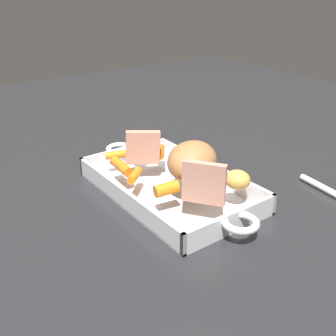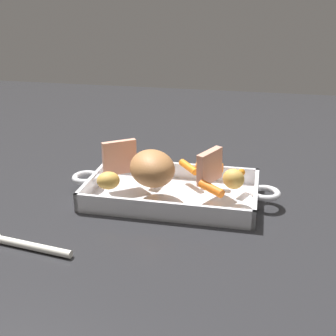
{
  "view_description": "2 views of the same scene",
  "coord_description": "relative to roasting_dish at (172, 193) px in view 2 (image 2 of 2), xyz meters",
  "views": [
    {
      "loc": [
        -0.61,
        0.46,
        0.42
      ],
      "look_at": [
        -0.0,
        0.01,
        0.06
      ],
      "focal_mm": 44.16,
      "sensor_mm": 36.0,
      "label": 1
    },
    {
      "loc": [
        0.18,
        -0.9,
        0.45
      ],
      "look_at": [
        -0.02,
        0.03,
        0.06
      ],
      "focal_mm": 47.99,
      "sensor_mm": 36.0,
      "label": 2
    }
  ],
  "objects": [
    {
      "name": "ground_plane",
      "position": [
        0.0,
        0.0,
        -0.01
      ],
      "size": [
        2.3,
        2.3,
        0.0
      ],
      "primitive_type": "plane",
      "color": "#232326"
    },
    {
      "name": "baby_carrot_long",
      "position": [
        -0.06,
        0.05,
        0.04
      ],
      "size": [
        0.03,
        0.05,
        0.03
      ],
      "primitive_type": "cylinder",
      "rotation": [
        1.63,
        0.0,
        2.95
      ],
      "color": "orange",
      "rests_on": "roasting_dish"
    },
    {
      "name": "roasting_dish",
      "position": [
        0.0,
        0.0,
        0.0
      ],
      "size": [
        0.48,
        0.23,
        0.04
      ],
      "color": "silver",
      "rests_on": "ground_plane"
    },
    {
      "name": "pork_roast",
      "position": [
        -0.04,
        -0.03,
        0.07
      ],
      "size": [
        0.14,
        0.15,
        0.08
      ],
      "primitive_type": "ellipsoid",
      "rotation": [
        0.0,
        0.0,
        5.24
      ],
      "color": "#AB7141",
      "rests_on": "roasting_dish"
    },
    {
      "name": "baby_carrot_center_left",
      "position": [
        0.03,
        0.07,
        0.04
      ],
      "size": [
        0.05,
        0.06,
        0.02
      ],
      "primitive_type": "cylinder",
      "rotation": [
        1.49,
        0.0,
        3.9
      ],
      "color": "orange",
      "rests_on": "roasting_dish"
    },
    {
      "name": "baby_carrot_center_right",
      "position": [
        0.07,
        0.07,
        0.04
      ],
      "size": [
        0.07,
        0.02,
        0.02
      ],
      "primitive_type": "cylinder",
      "rotation": [
        1.51,
        0.0,
        1.52
      ],
      "color": "orange",
      "rests_on": "roasting_dish"
    },
    {
      "name": "roast_slice_outer",
      "position": [
        0.08,
        0.01,
        0.07
      ],
      "size": [
        0.05,
        0.07,
        0.08
      ],
      "primitive_type": "cube",
      "rotation": [
        0.05,
        0.0,
        5.78
      ],
      "color": "tan",
      "rests_on": "roasting_dish"
    },
    {
      "name": "baby_carrot_northeast",
      "position": [
        0.14,
        0.05,
        0.04
      ],
      "size": [
        0.04,
        0.05,
        0.02
      ],
      "primitive_type": "cylinder",
      "rotation": [
        1.5,
        0.0,
        5.84
      ],
      "color": "orange",
      "rests_on": "roasting_dish"
    },
    {
      "name": "potato_golden_small",
      "position": [
        0.14,
        -0.01,
        0.05
      ],
      "size": [
        0.06,
        0.06,
        0.04
      ],
      "primitive_type": "ellipsoid",
      "rotation": [
        0.0,
        0.0,
        2.55
      ],
      "color": "gold",
      "rests_on": "roasting_dish"
    },
    {
      "name": "potato_corner",
      "position": [
        -0.13,
        -0.07,
        0.05
      ],
      "size": [
        0.06,
        0.06,
        0.04
      ],
      "primitive_type": "ellipsoid",
      "rotation": [
        0.0,
        0.0,
        5.22
      ],
      "color": "gold",
      "rests_on": "roasting_dish"
    },
    {
      "name": "serving_spoon",
      "position": [
        -0.26,
        -0.26,
        -0.01
      ],
      "size": [
        0.22,
        0.06,
        0.01
      ],
      "rotation": [
        0.0,
        0.0,
        3.0
      ],
      "color": "white",
      "rests_on": "ground_plane"
    },
    {
      "name": "baby_carrot_northwest",
      "position": [
        0.09,
        -0.04,
        0.04
      ],
      "size": [
        0.06,
        0.05,
        0.02
      ],
      "primitive_type": "cylinder",
      "rotation": [
        1.5,
        0.0,
        4.08
      ],
      "color": "orange",
      "rests_on": "roasting_dish"
    },
    {
      "name": "roast_slice_thin",
      "position": [
        -0.13,
        0.02,
        0.07
      ],
      "size": [
        0.07,
        0.06,
        0.08
      ],
      "primitive_type": "cube",
      "rotation": [
        0.0,
        0.0,
        2.19
      ],
      "color": "tan",
      "rests_on": "roasting_dish"
    }
  ]
}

